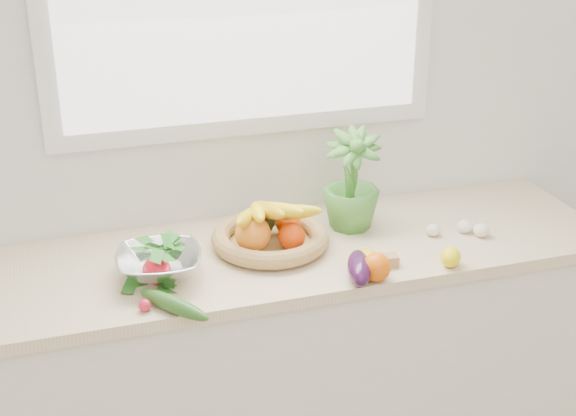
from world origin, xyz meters
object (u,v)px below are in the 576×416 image
object	(u,v)px
cucumber	(173,305)
potted_herb	(351,180)
apple	(157,270)
fruit_basket	(269,232)
colander_with_spinach	(159,258)
eggplant	(359,268)

from	to	relation	value
cucumber	potted_herb	xyz separation A→B (m)	(0.67, 0.37, 0.15)
apple	cucumber	distance (m)	0.18
fruit_basket	colander_with_spinach	distance (m)	0.38
apple	colander_with_spinach	xyz separation A→B (m)	(0.01, 0.03, 0.02)
colander_with_spinach	fruit_basket	bearing A→B (deg)	15.28
eggplant	fruit_basket	world-z (taller)	fruit_basket
eggplant	potted_herb	size ratio (longest dim) A/B	0.55
apple	cucumber	size ratio (longest dim) A/B	0.33
eggplant	cucumber	bearing A→B (deg)	-177.82
eggplant	fruit_basket	bearing A→B (deg)	124.56
eggplant	fruit_basket	size ratio (longest dim) A/B	0.44
apple	fruit_basket	world-z (taller)	fruit_basket
potted_herb	fruit_basket	bearing A→B (deg)	-167.55
colander_with_spinach	cucumber	bearing A→B (deg)	-88.40
eggplant	cucumber	xyz separation A→B (m)	(-0.56, -0.02, -0.01)
apple	potted_herb	world-z (taller)	potted_herb
apple	fruit_basket	size ratio (longest dim) A/B	0.20
fruit_basket	colander_with_spinach	xyz separation A→B (m)	(-0.37, -0.10, 0.01)
eggplant	colander_with_spinach	bearing A→B (deg)	162.02
cucumber	eggplant	bearing A→B (deg)	2.18
cucumber	fruit_basket	distance (m)	0.48
potted_herb	cucumber	bearing A→B (deg)	-150.85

